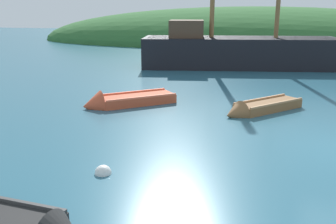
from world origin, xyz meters
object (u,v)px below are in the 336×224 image
(buoy_white, at_px, (103,173))
(sailing_ship, at_px, (237,56))
(rowboat_outer_right, at_px, (123,102))
(rowboat_center, at_px, (259,109))

(buoy_white, bearing_deg, sailing_ship, 83.50)
(sailing_ship, height_order, rowboat_outer_right, sailing_ship)
(sailing_ship, distance_m, rowboat_outer_right, 12.15)
(buoy_white, bearing_deg, rowboat_center, 61.46)
(rowboat_center, xyz_separation_m, rowboat_outer_right, (-5.34, -0.24, 0.01))
(sailing_ship, relative_size, rowboat_outer_right, 4.24)
(sailing_ship, xyz_separation_m, rowboat_center, (1.50, -11.27, -0.66))
(rowboat_center, bearing_deg, buoy_white, 14.39)
(rowboat_outer_right, height_order, buoy_white, rowboat_outer_right)
(rowboat_outer_right, relative_size, buoy_white, 8.97)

